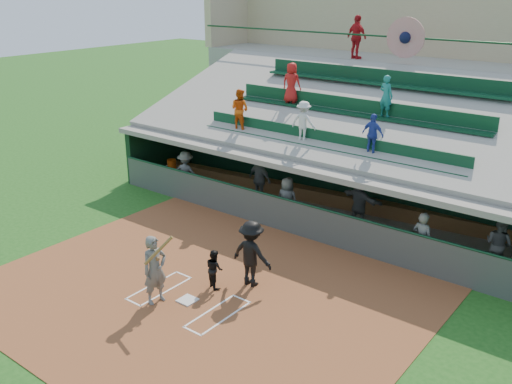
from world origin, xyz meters
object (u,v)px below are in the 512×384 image
Objects in this scene: catcher at (214,269)px; water_cooler at (172,164)px; white_table at (170,176)px; batter_at_plate at (155,270)px; home_plate at (188,300)px.

catcher is 8.40m from water_cooler.
catcher is 1.44× the size of white_table.
batter_at_plate reaches higher than white_table.
white_table is at bearing -13.06° from catcher.
batter_at_plate is at bearing 89.14° from catcher.
catcher is 8.42m from white_table.
catcher reaches higher than water_cooler.
home_plate is 1.22× the size of water_cooler.
water_cooler reaches higher than home_plate.
water_cooler is (0.07, 0.05, 0.49)m from white_table.
water_cooler is at bearing -13.65° from catcher.
white_table reaches higher than home_plate.
catcher is (0.07, 0.97, 0.51)m from home_plate.
water_cooler is (-6.65, 6.01, 0.82)m from home_plate.
home_plate is 0.41× the size of catcher.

